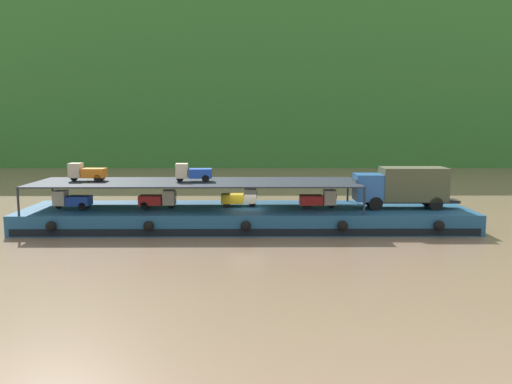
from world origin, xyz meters
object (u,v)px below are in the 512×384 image
at_px(mini_truck_lower_aft, 158,199).
at_px(mini_truck_upper_stern, 87,172).
at_px(mini_truck_upper_mid, 193,173).
at_px(covered_lorry, 403,186).
at_px(mini_truck_lower_mid, 240,198).
at_px(mini_truck_lower_fore, 318,199).
at_px(cargo_barge, 246,217).
at_px(mini_truck_lower_stern, 72,200).

relative_size(mini_truck_lower_aft, mini_truck_upper_stern, 1.00).
bearing_deg(mini_truck_upper_mid, covered_lorry, -1.23).
bearing_deg(mini_truck_lower_mid, mini_truck_lower_fore, -7.09).
bearing_deg(mini_truck_lower_aft, covered_lorry, -0.27).
xyz_separation_m(covered_lorry, mini_truck_lower_aft, (-18.49, 0.09, -1.00)).
bearing_deg(mini_truck_lower_aft, mini_truck_lower_fore, -0.18).
bearing_deg(cargo_barge, mini_truck_lower_stern, -178.02).
bearing_deg(mini_truck_upper_mid, mini_truck_upper_stern, 177.16).
bearing_deg(mini_truck_upper_stern, covered_lorry, -1.78).
relative_size(mini_truck_lower_stern, mini_truck_lower_mid, 1.01).
height_order(mini_truck_lower_fore, mini_truck_upper_stern, mini_truck_upper_stern).
distance_m(covered_lorry, mini_truck_upper_mid, 15.89).
distance_m(mini_truck_lower_stern, mini_truck_upper_mid, 9.32).
xyz_separation_m(cargo_barge, mini_truck_upper_stern, (-12.19, 0.45, 3.44)).
xyz_separation_m(cargo_barge, mini_truck_lower_mid, (-0.52, 0.50, 1.44)).
bearing_deg(mini_truck_lower_aft, mini_truck_upper_mid, 5.47).
bearing_deg(mini_truck_lower_mid, covered_lorry, -3.69).
height_order(covered_lorry, mini_truck_upper_mid, mini_truck_upper_mid).
relative_size(cargo_barge, mini_truck_lower_mid, 12.25).
bearing_deg(covered_lorry, mini_truck_lower_stern, -179.63).
relative_size(covered_lorry, mini_truck_lower_mid, 2.87).
bearing_deg(cargo_barge, mini_truck_lower_aft, -178.23).
relative_size(mini_truck_lower_aft, mini_truck_upper_mid, 0.99).
distance_m(mini_truck_lower_aft, mini_truck_lower_mid, 6.19).
relative_size(mini_truck_lower_mid, mini_truck_lower_fore, 1.00).
xyz_separation_m(mini_truck_lower_mid, mini_truck_lower_fore, (6.00, -0.75, 0.00)).
bearing_deg(mini_truck_lower_mid, mini_truck_lower_aft, -173.43).
bearing_deg(mini_truck_lower_mid, cargo_barge, -44.08).
bearing_deg(mini_truck_lower_aft, mini_truck_lower_stern, -177.80).
xyz_separation_m(cargo_barge, mini_truck_lower_stern, (-13.12, -0.45, 1.44)).
bearing_deg(covered_lorry, mini_truck_lower_aft, 179.73).
distance_m(cargo_barge, mini_truck_lower_fore, 5.67).
relative_size(mini_truck_lower_aft, mini_truck_lower_mid, 1.00).
distance_m(mini_truck_upper_stern, mini_truck_upper_mid, 8.17).
xyz_separation_m(covered_lorry, mini_truck_lower_fore, (-6.34, 0.05, -1.00)).
height_order(cargo_barge, mini_truck_lower_mid, mini_truck_lower_mid).
height_order(mini_truck_lower_mid, mini_truck_upper_mid, mini_truck_upper_mid).
distance_m(mini_truck_lower_mid, mini_truck_upper_stern, 11.84).
bearing_deg(mini_truck_upper_stern, mini_truck_lower_aft, -6.80).
height_order(covered_lorry, mini_truck_lower_stern, covered_lorry).
distance_m(mini_truck_lower_stern, mini_truck_lower_mid, 12.64).
relative_size(cargo_barge, covered_lorry, 4.27).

